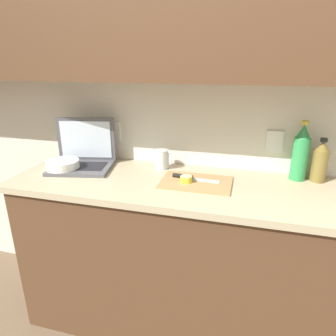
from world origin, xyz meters
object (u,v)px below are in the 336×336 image
(bottle_green_soda, at_px, (320,162))
(bowl_white, at_px, (63,166))
(bottle_oil_tall, at_px, (301,153))
(laptop, at_px, (83,156))
(lemon_half_cut, at_px, (186,179))
(cutting_board, at_px, (196,182))
(measuring_cup, at_px, (162,159))
(knife, at_px, (188,177))

(bottle_green_soda, bearing_deg, bowl_white, -170.81)
(bottle_green_soda, bearing_deg, bottle_oil_tall, 180.00)
(laptop, relative_size, lemon_half_cut, 6.37)
(laptop, distance_m, bottle_green_soda, 1.31)
(cutting_board, relative_size, bottle_green_soda, 1.57)
(bottle_green_soda, xyz_separation_m, measuring_cup, (-0.85, -0.02, -0.05))
(laptop, xyz_separation_m, bowl_white, (-0.07, -0.11, -0.03))
(bottle_oil_tall, bearing_deg, laptop, -174.59)
(lemon_half_cut, height_order, measuring_cup, measuring_cup)
(bowl_white, bearing_deg, laptop, 57.01)
(lemon_half_cut, xyz_separation_m, measuring_cup, (-0.19, 0.19, 0.03))
(laptop, relative_size, measuring_cup, 3.52)
(laptop, bearing_deg, cutting_board, -18.78)
(lemon_half_cut, height_order, bottle_oil_tall, bottle_oil_tall)
(knife, relative_size, bottle_green_soda, 1.10)
(bottle_green_soda, xyz_separation_m, bottle_oil_tall, (-0.10, 0.00, 0.04))
(knife, height_order, bowl_white, bowl_white)
(laptop, xyz_separation_m, knife, (0.65, -0.05, -0.05))
(cutting_board, distance_m, measuring_cup, 0.30)
(laptop, height_order, bottle_green_soda, laptop)
(bottle_green_soda, bearing_deg, lemon_half_cut, -161.68)
(laptop, relative_size, bottle_green_soda, 1.71)
(bottle_green_soda, height_order, bowl_white, bottle_green_soda)
(lemon_half_cut, relative_size, bottle_oil_tall, 0.20)
(lemon_half_cut, bearing_deg, knife, 89.89)
(cutting_board, bearing_deg, bottle_oil_tall, 21.03)
(cutting_board, height_order, bowl_white, bowl_white)
(knife, relative_size, bowl_white, 1.38)
(bottle_green_soda, height_order, measuring_cup, bottle_green_soda)
(knife, distance_m, bottle_oil_tall, 0.60)
(laptop, relative_size, bowl_white, 2.14)
(laptop, height_order, knife, laptop)
(cutting_board, xyz_separation_m, measuring_cup, (-0.24, 0.17, 0.05))
(laptop, relative_size, cutting_board, 1.09)
(knife, distance_m, bottle_green_soda, 0.69)
(measuring_cup, distance_m, bowl_white, 0.57)
(bottle_oil_tall, bearing_deg, measuring_cup, -178.11)
(laptop, height_order, bowl_white, laptop)
(bottle_oil_tall, distance_m, bowl_white, 1.30)
(knife, bearing_deg, cutting_board, -26.86)
(bottle_green_soda, height_order, bottle_oil_tall, bottle_oil_tall)
(lemon_half_cut, bearing_deg, bottle_green_soda, 18.32)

